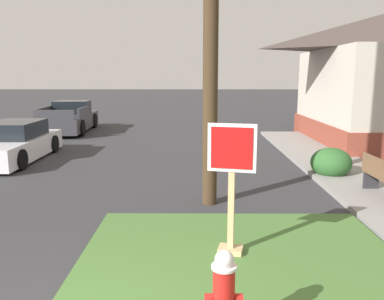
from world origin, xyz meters
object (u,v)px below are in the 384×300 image
Objects in this scene: fire_hydrant at (224,299)px; pickup_truck_charcoal at (70,119)px; manhole_cover at (134,269)px; stop_sign at (231,193)px; parked_sedan_white at (14,144)px.

pickup_truck_charcoal is at bearing 112.11° from fire_hydrant.
pickup_truck_charcoal is (-5.30, 14.24, 0.61)m from manhole_cover.
pickup_truck_charcoal reaches higher than fire_hydrant.
fire_hydrant is 1.39× the size of manhole_cover.
stop_sign is at bearing 82.91° from fire_hydrant.
stop_sign reaches higher than fire_hydrant.
parked_sedan_white is (-5.04, 7.49, 0.53)m from manhole_cover.
parked_sedan_white is at bearing -87.82° from pickup_truck_charcoal.
manhole_cover is 15.21m from pickup_truck_charcoal.
parked_sedan_white is (-6.45, 7.09, -0.48)m from stop_sign.
stop_sign is at bearing -64.16° from pickup_truck_charcoal.
stop_sign reaches higher than parked_sedan_white.
fire_hydrant is 0.22× the size of parked_sedan_white.
fire_hydrant reaches higher than manhole_cover.
manhole_cover is at bearing -56.05° from parked_sedan_white.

